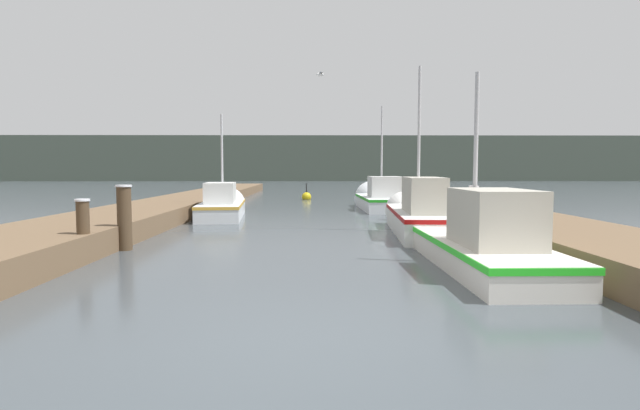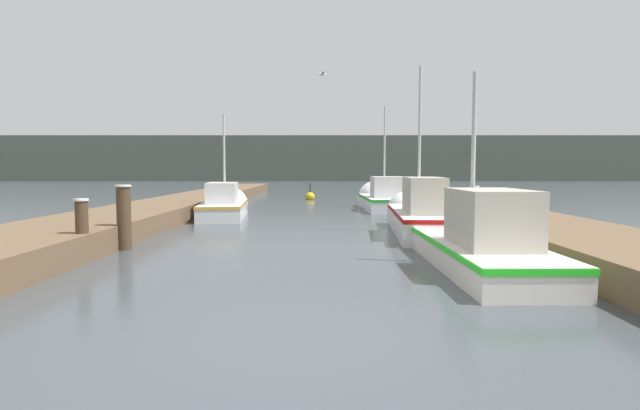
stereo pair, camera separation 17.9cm
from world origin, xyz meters
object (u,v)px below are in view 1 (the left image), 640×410
at_px(fishing_boat_2, 223,205).
at_px(mooring_piling_3, 414,196).
at_px(fishing_boat_0, 468,239).
at_px(mooring_piling_2, 473,210).
at_px(fishing_boat_3, 380,199).
at_px(mooring_piling_1, 124,217).
at_px(mooring_piling_0, 83,230).
at_px(fishing_boat_1, 417,213).
at_px(channel_buoy, 306,197).
at_px(seagull_lead, 320,74).

bearing_deg(fishing_boat_2, mooring_piling_3, 5.22).
bearing_deg(fishing_boat_0, mooring_piling_3, 83.57).
bearing_deg(mooring_piling_2, fishing_boat_3, 98.27).
height_order(fishing_boat_2, mooring_piling_2, fishing_boat_2).
height_order(mooring_piling_1, mooring_piling_2, mooring_piling_1).
distance_m(fishing_boat_3, mooring_piling_0, 14.53).
relative_size(mooring_piling_0, mooring_piling_1, 0.84).
xyz_separation_m(fishing_boat_1, channel_buoy, (-3.30, 14.26, -0.34)).
height_order(mooring_piling_0, seagull_lead, seagull_lead).
height_order(fishing_boat_0, seagull_lead, seagull_lead).
bearing_deg(mooring_piling_3, mooring_piling_1, -131.85).
bearing_deg(mooring_piling_2, mooring_piling_3, 91.94).
height_order(fishing_boat_3, mooring_piling_0, fishing_boat_3).
distance_m(fishing_boat_1, fishing_boat_2, 7.64).
height_order(fishing_boat_1, mooring_piling_2, fishing_boat_1).
relative_size(fishing_boat_2, mooring_piling_2, 4.19).
relative_size(fishing_boat_1, mooring_piling_2, 4.83).
xyz_separation_m(channel_buoy, seagull_lead, (0.64, -9.70, 5.04)).
relative_size(fishing_boat_2, mooring_piling_1, 3.88).
bearing_deg(fishing_boat_3, fishing_boat_1, -91.42).
height_order(fishing_boat_3, mooring_piling_2, fishing_boat_3).
bearing_deg(fishing_boat_2, mooring_piling_0, -101.74).
distance_m(mooring_piling_1, seagull_lead, 9.99).
relative_size(fishing_boat_3, mooring_piling_1, 4.16).
distance_m(fishing_boat_1, channel_buoy, 14.65).
relative_size(channel_buoy, seagull_lead, 1.84).
bearing_deg(fishing_boat_1, fishing_boat_2, 148.68).
distance_m(mooring_piling_2, seagull_lead, 8.12).
height_order(mooring_piling_2, seagull_lead, seagull_lead).
distance_m(mooring_piling_2, channel_buoy, 15.82).
height_order(mooring_piling_1, mooring_piling_3, mooring_piling_1).
xyz_separation_m(fishing_boat_0, mooring_piling_0, (-7.31, -0.04, 0.19)).
height_order(mooring_piling_0, mooring_piling_2, mooring_piling_2).
distance_m(fishing_boat_2, channel_buoy, 10.29).
xyz_separation_m(mooring_piling_1, mooring_piling_3, (8.08, 9.02, -0.05)).
distance_m(fishing_boat_0, seagull_lead, 10.63).
bearing_deg(fishing_boat_3, mooring_piling_3, -65.75).
distance_m(mooring_piling_0, mooring_piling_3, 13.29).
bearing_deg(channel_buoy, fishing_boat_1, -76.97).
height_order(mooring_piling_3, channel_buoy, mooring_piling_3).
height_order(mooring_piling_0, mooring_piling_1, mooring_piling_1).
bearing_deg(mooring_piling_3, seagull_lead, -162.37).
bearing_deg(channel_buoy, fishing_boat_2, -106.58).
xyz_separation_m(mooring_piling_1, mooring_piling_2, (8.30, 2.40, -0.05)).
distance_m(fishing_boat_2, fishing_boat_3, 7.23).
relative_size(mooring_piling_1, seagull_lead, 2.51).
distance_m(fishing_boat_1, mooring_piling_2, 1.58).
xyz_separation_m(mooring_piling_2, seagull_lead, (-3.99, 5.42, 4.54)).
xyz_separation_m(fishing_boat_1, seagull_lead, (-2.67, 4.57, 4.70)).
relative_size(fishing_boat_2, mooring_piling_3, 4.19).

